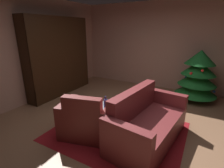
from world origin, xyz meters
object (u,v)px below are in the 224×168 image
at_px(bookshelf_unit, 63,58).
at_px(book_stack_on_table, 111,104).
at_px(bottle_on_table, 106,104).
at_px(couch_red, 146,124).
at_px(coffee_table, 114,109).
at_px(armchair_red, 88,121).
at_px(decorated_tree, 198,76).

bearing_deg(bookshelf_unit, book_stack_on_table, -25.97).
relative_size(bookshelf_unit, bottle_on_table, 8.92).
distance_m(couch_red, coffee_table, 0.69).
relative_size(armchair_red, book_stack_on_table, 4.87).
height_order(couch_red, coffee_table, couch_red).
height_order(armchair_red, decorated_tree, decorated_tree).
xyz_separation_m(armchair_red, decorated_tree, (1.59, 2.82, 0.39)).
relative_size(book_stack_on_table, bottle_on_table, 0.92).
bearing_deg(bottle_on_table, coffee_table, 60.25).
distance_m(bookshelf_unit, book_stack_on_table, 2.61).
bearing_deg(bottle_on_table, book_stack_on_table, 72.70).
bearing_deg(coffee_table, bookshelf_unit, 154.68).
height_order(bottle_on_table, decorated_tree, decorated_tree).
distance_m(couch_red, decorated_tree, 2.51).
bearing_deg(couch_red, bottle_on_table, -171.14).
bearing_deg(armchair_red, book_stack_on_table, 61.93).
height_order(couch_red, book_stack_on_table, couch_red).
distance_m(armchair_red, couch_red, 1.05).
height_order(book_stack_on_table, bottle_on_table, bottle_on_table).
xyz_separation_m(bookshelf_unit, armchair_red, (2.06, -1.57, -0.76)).
bearing_deg(decorated_tree, couch_red, -104.69).
height_order(couch_red, bottle_on_table, couch_red).
height_order(armchair_red, book_stack_on_table, armchair_red).
distance_m(couch_red, bottle_on_table, 0.82).
bearing_deg(coffee_table, decorated_tree, 61.03).
distance_m(armchair_red, bottle_on_table, 0.45).
xyz_separation_m(coffee_table, decorated_tree, (1.31, 2.36, 0.27)).
distance_m(armchair_red, book_stack_on_table, 0.55).
relative_size(bookshelf_unit, decorated_tree, 1.61).
xyz_separation_m(bookshelf_unit, coffee_table, (2.34, -1.11, -0.64)).
bearing_deg(book_stack_on_table, couch_red, -2.10).
distance_m(bookshelf_unit, coffee_table, 2.67).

